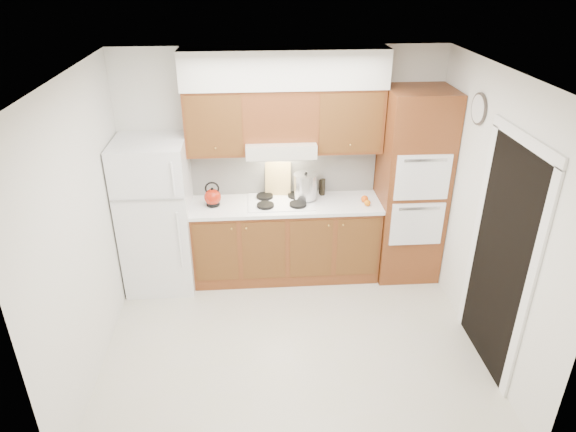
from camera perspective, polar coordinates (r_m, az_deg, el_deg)
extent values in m
plane|color=#BDB7A6|center=(5.27, 0.40, -13.48)|extent=(3.60, 3.60, 0.00)
plane|color=white|center=(4.10, 0.51, 15.44)|extent=(3.60, 3.60, 0.00)
cube|color=silver|center=(5.90, -0.72, 5.90)|extent=(3.60, 0.02, 2.60)
cube|color=silver|center=(4.76, -21.71, -1.54)|extent=(0.02, 3.00, 2.60)
cube|color=silver|center=(5.00, 21.47, -0.11)|extent=(0.02, 3.00, 2.60)
cube|color=white|center=(5.84, -14.36, 0.06)|extent=(0.75, 0.72, 1.72)
cube|color=brown|center=(6.00, -0.26, -2.73)|extent=(2.11, 0.60, 0.90)
cube|color=white|center=(5.77, -0.26, 1.28)|extent=(2.13, 0.62, 0.04)
cube|color=white|center=(5.92, -0.47, 5.13)|extent=(2.11, 0.03, 0.56)
cube|color=brown|center=(5.94, 13.51, 3.18)|extent=(0.70, 0.65, 2.20)
cube|color=brown|center=(5.58, -8.12, 10.33)|extent=(0.63, 0.33, 0.70)
cube|color=brown|center=(5.66, 6.72, 10.66)|extent=(0.73, 0.33, 0.70)
cube|color=silver|center=(5.60, -0.85, 7.70)|extent=(0.75, 0.45, 0.15)
cube|color=brown|center=(5.55, -0.91, 11.32)|extent=(0.75, 0.33, 0.55)
cube|color=silver|center=(5.43, -0.39, 16.12)|extent=(2.13, 0.36, 0.40)
cube|color=white|center=(5.78, -0.77, 1.58)|extent=(0.74, 0.50, 0.01)
cube|color=black|center=(4.84, 22.48, -4.63)|extent=(0.02, 0.90, 2.10)
cylinder|color=#3F3833|center=(5.18, 20.46, 11.09)|extent=(0.02, 0.30, 0.30)
sphere|color=#9A1C0B|center=(5.72, -8.37, 2.09)|extent=(0.21, 0.21, 0.19)
cube|color=tan|center=(5.89, -1.13, 4.17)|extent=(0.30, 0.13, 0.38)
cylinder|color=#BDBDC2|center=(5.78, 1.98, 3.32)|extent=(0.28, 0.28, 0.27)
cylinder|color=black|center=(5.92, 2.33, 3.25)|extent=(0.08, 0.08, 0.21)
cylinder|color=black|center=(5.94, 3.86, 3.23)|extent=(0.08, 0.08, 0.19)
cylinder|color=black|center=(5.98, 3.73, 3.23)|extent=(0.06, 0.06, 0.17)
sphere|color=orange|center=(5.75, 8.82, 1.45)|extent=(0.07, 0.07, 0.07)
sphere|color=orange|center=(5.83, 8.51, 1.88)|extent=(0.08, 0.08, 0.08)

